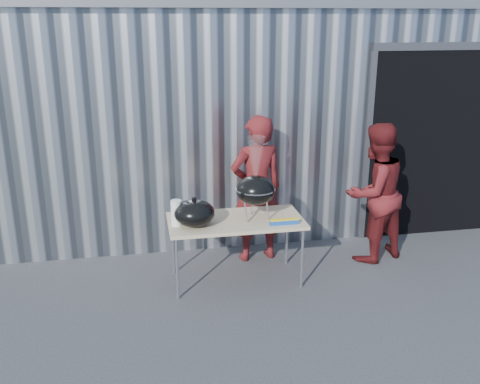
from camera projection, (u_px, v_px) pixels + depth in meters
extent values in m
plane|color=#333336|center=(236.00, 315.00, 5.46)|extent=(80.00, 80.00, 0.00)
cube|color=silver|center=(233.00, 100.00, 9.53)|extent=(8.00, 6.00, 3.00)
cube|color=slate|center=(232.00, 8.00, 9.05)|extent=(8.20, 6.20, 0.10)
cube|color=black|center=(431.00, 136.00, 7.78)|extent=(2.40, 1.20, 2.50)
cube|color=#4C4C51|center=(465.00, 46.00, 6.84)|extent=(2.52, 0.08, 0.10)
cube|color=tan|center=(236.00, 221.00, 5.96)|extent=(1.50, 0.75, 0.04)
cylinder|color=silver|center=(177.00, 269.00, 5.66)|extent=(0.03, 0.03, 0.71)
cylinder|color=silver|center=(302.00, 258.00, 5.91)|extent=(0.03, 0.03, 0.71)
cylinder|color=silver|center=(173.00, 245.00, 6.25)|extent=(0.03, 0.03, 0.71)
cylinder|color=silver|center=(287.00, 237.00, 6.50)|extent=(0.03, 0.03, 0.71)
ellipsoid|color=black|center=(256.00, 190.00, 5.87)|extent=(0.43, 0.43, 0.32)
cylinder|color=silver|center=(256.00, 189.00, 5.87)|extent=(0.44, 0.44, 0.02)
cylinder|color=silver|center=(256.00, 188.00, 5.86)|extent=(0.41, 0.41, 0.01)
cylinder|color=silver|center=(253.00, 205.00, 6.07)|extent=(0.02, 0.02, 0.24)
cylinder|color=silver|center=(246.00, 211.00, 5.85)|extent=(0.02, 0.02, 0.24)
cylinder|color=silver|center=(267.00, 210.00, 5.89)|extent=(0.02, 0.02, 0.24)
cylinder|color=#C66147|center=(244.00, 187.00, 5.83)|extent=(0.02, 0.14, 0.02)
cylinder|color=#C66147|center=(248.00, 187.00, 5.84)|extent=(0.02, 0.14, 0.02)
cylinder|color=#C66147|center=(252.00, 187.00, 5.85)|extent=(0.02, 0.14, 0.02)
cylinder|color=#C66147|center=(256.00, 187.00, 5.86)|extent=(0.02, 0.14, 0.02)
cylinder|color=#C66147|center=(259.00, 187.00, 5.87)|extent=(0.02, 0.14, 0.02)
cylinder|color=#C66147|center=(263.00, 186.00, 5.87)|extent=(0.02, 0.14, 0.02)
cylinder|color=#C66147|center=(267.00, 186.00, 5.88)|extent=(0.02, 0.14, 0.02)
cone|color=silver|center=(256.00, 162.00, 5.77)|extent=(0.20, 0.20, 0.55)
ellipsoid|color=black|center=(194.00, 213.00, 5.74)|extent=(0.44, 0.44, 0.29)
cylinder|color=black|center=(194.00, 199.00, 5.69)|extent=(0.05, 0.05, 0.03)
cylinder|color=white|center=(176.00, 213.00, 5.75)|extent=(0.12, 0.12, 0.28)
cube|color=white|center=(185.00, 212.00, 6.04)|extent=(0.20, 0.15, 0.10)
cube|color=#17469B|center=(284.00, 222.00, 5.80)|extent=(0.32, 0.05, 0.05)
cube|color=yellow|center=(284.00, 220.00, 5.79)|extent=(0.32, 0.05, 0.01)
imported|color=#591517|center=(257.00, 189.00, 6.49)|extent=(0.72, 0.53, 1.82)
imported|color=#591517|center=(374.00, 193.00, 6.50)|extent=(1.01, 0.90, 1.72)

